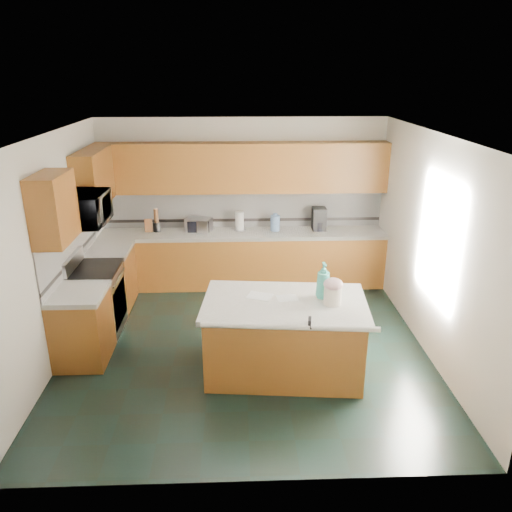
{
  "coord_description": "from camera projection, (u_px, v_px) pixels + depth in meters",
  "views": [
    {
      "loc": [
        -0.08,
        -5.7,
        3.4
      ],
      "look_at": [
        0.15,
        0.35,
        1.12
      ],
      "focal_mm": 35.0,
      "sensor_mm": 36.0,
      "label": 1
    }
  ],
  "objects": [
    {
      "name": "paper_sheet_a",
      "position": [
        287.0,
        298.0,
        5.75
      ],
      "size": [
        0.26,
        0.21,
        0.0
      ],
      "primitive_type": "cube",
      "rotation": [
        0.0,
        0.0,
        0.12
      ],
      "color": "white",
      "rests_on": "island_top"
    },
    {
      "name": "range_cooktop",
      "position": [
        94.0,
        270.0,
        6.61
      ],
      "size": [
        0.62,
        0.78,
        0.04
      ],
      "primitive_type": "cube",
      "color": "black",
      "rests_on": "range_body"
    },
    {
      "name": "paper_sheet_b",
      "position": [
        260.0,
        296.0,
        5.8
      ],
      "size": [
        0.34,
        0.3,
        0.0
      ],
      "primitive_type": "cube",
      "rotation": [
        0.0,
        0.0,
        -0.37
      ],
      "color": "white",
      "rests_on": "island_top"
    },
    {
      "name": "left_upper_cab_rear",
      "position": [
        93.0,
        178.0,
        7.11
      ],
      "size": [
        0.33,
        1.09,
        0.78
      ],
      "primitive_type": "cube",
      "color": "#48250C",
      "rests_on": "wall_left"
    },
    {
      "name": "paper_towel_base",
      "position": [
        240.0,
        230.0,
        8.17
      ],
      "size": [
        0.21,
        0.21,
        0.01
      ],
      "primitive_type": "cylinder",
      "color": "#B7B7BC",
      "rests_on": "back_countertop"
    },
    {
      "name": "water_jug",
      "position": [
        275.0,
        223.0,
        8.11
      ],
      "size": [
        0.15,
        0.15,
        0.25
      ],
      "primitive_type": "cylinder",
      "color": "#688CBE",
      "rests_on": "back_countertop"
    },
    {
      "name": "utensil_bundle",
      "position": [
        156.0,
        216.0,
        8.01
      ],
      "size": [
        0.07,
        0.07,
        0.22
      ],
      "primitive_type": "cylinder",
      "color": "#472814",
      "rests_on": "utensil_crock"
    },
    {
      "name": "left_upper_cab_front",
      "position": [
        53.0,
        209.0,
        5.55
      ],
      "size": [
        0.33,
        0.72,
        0.78
      ],
      "primitive_type": "cube",
      "color": "#48250C",
      "rests_on": "wall_left"
    },
    {
      "name": "toaster_oven",
      "position": [
        199.0,
        225.0,
        8.06
      ],
      "size": [
        0.45,
        0.37,
        0.22
      ],
      "primitive_type": "cube",
      "rotation": [
        0.0,
        0.0,
        -0.3
      ],
      "color": "#B7B7BC",
      "rests_on": "back_countertop"
    },
    {
      "name": "range_body",
      "position": [
        98.0,
        301.0,
        6.78
      ],
      "size": [
        0.6,
        0.76,
        0.88
      ],
      "primitive_type": "cube",
      "color": "#B7B7BC",
      "rests_on": "ground"
    },
    {
      "name": "treat_jar_knob",
      "position": [
        334.0,
        280.0,
        5.51
      ],
      "size": [
        0.07,
        0.02,
        0.02
      ],
      "primitive_type": "cylinder",
      "rotation": [
        0.0,
        1.57,
        0.0
      ],
      "color": "tan",
      "rests_on": "treat_jar_lid"
    },
    {
      "name": "ceiling",
      "position": [
        244.0,
        135.0,
        5.58
      ],
      "size": [
        4.6,
        4.6,
        0.0
      ],
      "primitive_type": "plane",
      "color": "white",
      "rests_on": "ground"
    },
    {
      "name": "floor",
      "position": [
        246.0,
        345.0,
        6.53
      ],
      "size": [
        4.6,
        4.6,
        0.0
      ],
      "primitive_type": "plane",
      "color": "black",
      "rests_on": "ground"
    },
    {
      "name": "wall_front",
      "position": [
        250.0,
        349.0,
        3.89
      ],
      "size": [
        4.6,
        0.04,
        2.7
      ],
      "primitive_type": "cube",
      "color": "silver",
      "rests_on": "ground"
    },
    {
      "name": "range_backguard",
      "position": [
        73.0,
        262.0,
        6.56
      ],
      "size": [
        0.06,
        0.76,
        0.18
      ],
      "primitive_type": "cube",
      "color": "#B7B7BC",
      "rests_on": "range_body"
    },
    {
      "name": "water_jug_neck",
      "position": [
        275.0,
        215.0,
        8.06
      ],
      "size": [
        0.07,
        0.07,
        0.04
      ],
      "primitive_type": "cylinder",
      "color": "#688CBE",
      "rests_on": "water_jug"
    },
    {
      "name": "clamp_body",
      "position": [
        310.0,
        322.0,
        5.18
      ],
      "size": [
        0.05,
        0.11,
        0.1
      ],
      "primitive_type": "cube",
      "rotation": [
        0.0,
        0.0,
        -0.17
      ],
      "color": "black",
      "rests_on": "island_top"
    },
    {
      "name": "back_upper_cab",
      "position": [
        242.0,
        168.0,
        7.85
      ],
      "size": [
        4.6,
        0.33,
        0.78
      ],
      "primitive_type": "cube",
      "color": "#48250C",
      "rests_on": "wall_back"
    },
    {
      "name": "treat_jar_lid",
      "position": [
        333.0,
        284.0,
        5.52
      ],
      "size": [
        0.22,
        0.22,
        0.14
      ],
      "primitive_type": "ellipsoid",
      "color": "beige",
      "rests_on": "treat_jar"
    },
    {
      "name": "left_counter_front",
      "position": [
        77.0,
        294.0,
        5.93
      ],
      "size": [
        0.64,
        0.72,
        0.06
      ],
      "primitive_type": "cube",
      "color": "white",
      "rests_on": "left_base_cab_front"
    },
    {
      "name": "treat_jar_knob_end_l",
      "position": [
        330.0,
        280.0,
        5.51
      ],
      "size": [
        0.04,
        0.04,
        0.04
      ],
      "primitive_type": "sphere",
      "color": "tan",
      "rests_on": "treat_jar_lid"
    },
    {
      "name": "left_accent_band",
      "position": [
        72.0,
        259.0,
        6.6
      ],
      "size": [
        0.01,
        2.3,
        0.05
      ],
      "primitive_type": "cube",
      "color": "black",
      "rests_on": "wall_left"
    },
    {
      "name": "left_base_cab_front",
      "position": [
        82.0,
        328.0,
        6.09
      ],
      "size": [
        0.6,
        0.72,
        0.86
      ],
      "primitive_type": "cube",
      "color": "#48250C",
      "rests_on": "ground"
    },
    {
      "name": "soap_bottle_back",
      "position": [
        318.0,
        223.0,
        8.13
      ],
      "size": [
        0.15,
        0.15,
        0.23
      ],
      "primitive_type": "imported",
      "rotation": [
        0.0,
        0.0,
        0.93
      ],
      "color": "white",
      "rests_on": "back_countertop"
    },
    {
      "name": "microwave",
      "position": [
        86.0,
        209.0,
        6.32
      ],
      "size": [
        0.5,
        0.73,
        0.41
      ],
      "primitive_type": "imported",
      "rotation": [
        0.0,
        0.0,
        1.57
      ],
      "color": "#B7B7BC",
      "rests_on": "wall_left"
    },
    {
      "name": "knife_block",
      "position": [
        149.0,
        226.0,
        8.04
      ],
      "size": [
        0.14,
        0.18,
        0.24
      ],
      "primitive_type": "cube",
      "rotation": [
        -0.31,
        0.0,
        0.13
      ],
      "color": "#472814",
      "rests_on": "back_countertop"
    },
    {
      "name": "soap_back_cap",
      "position": [
        319.0,
        216.0,
        8.09
      ],
      "size": [
        0.02,
        0.02,
        0.03
      ],
      "primitive_type": "cylinder",
      "color": "red",
      "rests_on": "soap_bottle_back"
    },
    {
      "name": "wall_left",
      "position": [
        52.0,
        251.0,
        5.98
      ],
      "size": [
        0.04,
        4.6,
        2.7
      ],
      "primitive_type": "cube",
      "color": "silver",
      "rests_on": "ground"
    },
    {
      "name": "island_bullnose",
      "position": [
        290.0,
        327.0,
        5.16
      ],
      "size": [
        1.86,
        0.24,
        0.06
      ],
      "primitive_type": "cylinder",
      "rotation": [
        0.0,
        1.57,
        -0.09
      ],
      "color": "white",
      "rests_on": "island_base"
    },
    {
      "name": "clamp_handle",
      "position": [
        310.0,
        327.0,
        5.12
      ],
      "size": [
        0.02,
        0.07,
        0.02
      ],
      "primitive_type": "cylinder",
      "rotation": [
        1.57,
        0.0,
        0.0
      ],
      "color": "black",
      "rests_on": "island_top"
    },
    {
      "name": "island_base",
      "position": [
        284.0,
        339.0,
        5.84
      ],
      "size": [
        1.85,
        1.17,
        0.86
      ],
      "primitive_type": "cube",
      "rotation": [
        0.0,
        0.0,
        -0.09
      ],
      "color": "#48250C",
      "rests_on": "ground"
    },
    {
      "name": "left_backsplash",
      "position": [
        70.0,
        245.0,
        6.53
      ],
      "size": [
        0.02,
        2.3,
        0.63
      ],
      "primitive_type": "cube",
      "color": "silver",
      "rests_on": "wall_left"
    },
    {
      "name": "toaster_oven_door",
      "position": [
        198.0,
        227.0,
        7.95
      ],
      "size": [
        0.35,
        0.01,
        0.18
      ],
      "primitive_type": "cube",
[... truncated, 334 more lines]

